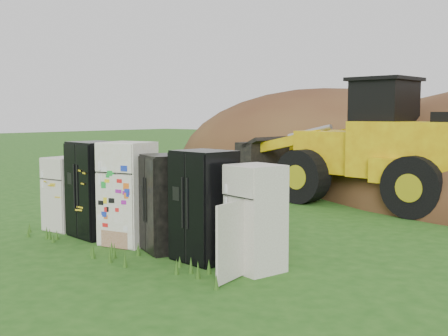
# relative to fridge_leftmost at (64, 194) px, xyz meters

# --- Properties ---
(ground) EXTENTS (120.00, 120.00, 0.00)m
(ground) POSITION_rel_fridge_leftmost_xyz_m (2.50, 0.04, -0.77)
(ground) COLOR #1E4D14
(ground) RESTS_ON ground
(fridge_leftmost) EXTENTS (0.74, 0.71, 1.53)m
(fridge_leftmost) POSITION_rel_fridge_leftmost_xyz_m (0.00, 0.00, 0.00)
(fridge_leftmost) COLOR silver
(fridge_leftmost) RESTS_ON ground
(fridge_black_side) EXTENTS (1.08, 0.90, 1.89)m
(fridge_black_side) POSITION_rel_fridge_leftmost_xyz_m (1.01, 0.03, 0.18)
(fridge_black_side) COLOR black
(fridge_black_side) RESTS_ON ground
(fridge_sticker) EXTENTS (0.99, 0.94, 1.91)m
(fridge_sticker) POSITION_rel_fridge_leftmost_xyz_m (2.01, -0.00, 0.19)
(fridge_sticker) COLOR white
(fridge_sticker) RESTS_ON ground
(fridge_dark_mid) EXTENTS (1.09, 1.01, 1.72)m
(fridge_dark_mid) POSITION_rel_fridge_leftmost_xyz_m (2.94, 0.06, 0.09)
(fridge_dark_mid) COLOR black
(fridge_dark_mid) RESTS_ON ground
(fridge_black_right) EXTENTS (1.00, 0.86, 1.83)m
(fridge_black_right) POSITION_rel_fridge_leftmost_xyz_m (3.90, 0.00, 0.15)
(fridge_black_right) COLOR black
(fridge_black_right) RESTS_ON ground
(fridge_open_door) EXTENTS (0.89, 0.84, 1.65)m
(fridge_open_door) POSITION_rel_fridge_leftmost_xyz_m (4.93, 0.04, 0.06)
(fridge_open_door) COLOR silver
(fridge_open_door) RESTS_ON ground
(wheel_loader) EXTENTS (7.18, 3.39, 3.37)m
(wheel_loader) POSITION_rel_fridge_leftmost_xyz_m (3.01, 7.25, 0.92)
(wheel_loader) COLOR yellow
(wheel_loader) RESTS_ON ground
(dirt_mound_left) EXTENTS (14.39, 10.79, 7.16)m
(dirt_mound_left) POSITION_rel_fridge_leftmost_xyz_m (-2.55, 15.37, -0.77)
(dirt_mound_left) COLOR #422215
(dirt_mound_left) RESTS_ON ground
(dirt_mound_back) EXTENTS (18.21, 12.14, 6.28)m
(dirt_mound_back) POSITION_rel_fridge_leftmost_xyz_m (1.45, 18.48, -0.77)
(dirt_mound_back) COLOR #422215
(dirt_mound_back) RESTS_ON ground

